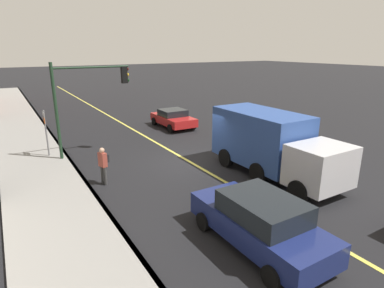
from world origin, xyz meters
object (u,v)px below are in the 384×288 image
object	(u,v)px
pedestrian_with_backpack	(103,163)
street_sign_post	(46,130)
car_red	(173,118)
traffic_light_mast	(87,92)
car_navy	(259,221)
truck_blue	(271,143)

from	to	relation	value
pedestrian_with_backpack	street_sign_post	xyz separation A→B (m)	(4.96, 1.55, 0.58)
car_red	traffic_light_mast	distance (m)	8.28
car_navy	truck_blue	bearing A→B (deg)	-47.37
pedestrian_with_backpack	traffic_light_mast	world-z (taller)	traffic_light_mast
car_navy	traffic_light_mast	world-z (taller)	traffic_light_mast
car_navy	traffic_light_mast	distance (m)	11.49
car_red	street_sign_post	world-z (taller)	street_sign_post
car_red	pedestrian_with_backpack	size ratio (longest dim) A/B	2.41
car_navy	pedestrian_with_backpack	world-z (taller)	pedestrian_with_backpack
car_navy	truck_blue	xyz separation A→B (m)	(4.00, -4.34, 0.71)
car_navy	traffic_light_mast	size ratio (longest dim) A/B	0.92
pedestrian_with_backpack	street_sign_post	world-z (taller)	street_sign_post
traffic_light_mast	street_sign_post	bearing A→B (deg)	68.02
car_navy	truck_blue	size ratio (longest dim) A/B	0.70
car_navy	traffic_light_mast	xyz separation A→B (m)	(10.99, 2.03, 2.66)
car_navy	pedestrian_with_backpack	distance (m)	7.36
car_red	street_sign_post	size ratio (longest dim) A/B	1.53
car_red	car_navy	distance (m)	15.39
car_navy	traffic_light_mast	bearing A→B (deg)	10.48
traffic_light_mast	car_navy	bearing A→B (deg)	-169.52
truck_blue	traffic_light_mast	distance (m)	9.66
traffic_light_mast	car_red	bearing A→B (deg)	-62.40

